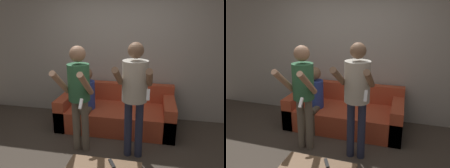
{
  "view_description": "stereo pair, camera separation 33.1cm",
  "coord_description": "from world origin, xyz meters",
  "views": [
    {
      "loc": [
        0.67,
        -2.39,
        1.96
      ],
      "look_at": [
        0.03,
        0.84,
        0.95
      ],
      "focal_mm": 35.0,
      "sensor_mm": 36.0,
      "label": 1
    },
    {
      "loc": [
        0.99,
        -2.31,
        1.96
      ],
      "look_at": [
        0.03,
        0.84,
        0.95
      ],
      "focal_mm": 35.0,
      "sensor_mm": 36.0,
      "label": 2
    }
  ],
  "objects": [
    {
      "name": "ground_plane",
      "position": [
        0.0,
        0.0,
        0.0
      ],
      "size": [
        14.0,
        14.0,
        0.0
      ],
      "primitive_type": "plane",
      "color": "#4C4238"
    },
    {
      "name": "remote_far",
      "position": [
        0.27,
        -0.38,
        0.41
      ],
      "size": [
        0.11,
        0.15,
        0.02
      ],
      "color": "black",
      "rests_on": "coffee_table"
    },
    {
      "name": "person_seated",
      "position": [
        -0.48,
        1.06,
        0.61
      ],
      "size": [
        0.3,
        0.52,
        1.13
      ],
      "color": "brown",
      "rests_on": "ground_plane"
    },
    {
      "name": "wall_back",
      "position": [
        0.0,
        1.8,
        1.35
      ],
      "size": [
        6.4,
        0.06,
        2.7
      ],
      "color": "#B7B2A8",
      "rests_on": "ground_plane"
    },
    {
      "name": "person_standing_right",
      "position": [
        0.43,
        0.4,
        1.04
      ],
      "size": [
        0.47,
        0.67,
        1.66
      ],
      "color": "#282D47",
      "rests_on": "ground_plane"
    },
    {
      "name": "couch",
      "position": [
        0.03,
        1.3,
        0.25
      ],
      "size": [
        2.07,
        0.95,
        0.74
      ],
      "color": "#C64C2D",
      "rests_on": "ground_plane"
    },
    {
      "name": "person_standing_left",
      "position": [
        -0.36,
        0.4,
        0.99
      ],
      "size": [
        0.43,
        0.65,
        1.6
      ],
      "color": "#6B6051",
      "rests_on": "ground_plane"
    }
  ]
}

